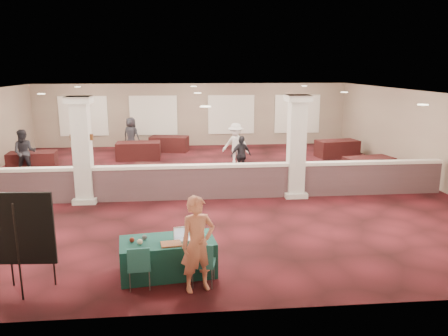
{
  "coord_description": "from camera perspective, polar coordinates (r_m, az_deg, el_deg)",
  "views": [
    {
      "loc": [
        -0.49,
        -14.6,
        4.04
      ],
      "look_at": [
        0.69,
        -2.0,
        1.09
      ],
      "focal_mm": 35.0,
      "sensor_mm": 36.0,
      "label": 1
    }
  ],
  "objects": [
    {
      "name": "knitting",
      "position": [
        8.55,
        -6.92,
        -9.82
      ],
      "size": [
        0.42,
        0.34,
        0.03
      ],
      "primitive_type": "cube",
      "rotation": [
        0.0,
        0.0,
        0.13
      ],
      "color": "#C55F1F",
      "rests_on": "near_table"
    },
    {
      "name": "yarn_cream",
      "position": [
        8.63,
        -10.94,
        -9.44
      ],
      "size": [
        0.11,
        0.11,
        0.11
      ],
      "primitive_type": "sphere",
      "color": "#F0E8C5",
      "rests_on": "near_table"
    },
    {
      "name": "screen_glow",
      "position": [
        8.81,
        -5.56,
        -8.39
      ],
      "size": [
        0.29,
        0.04,
        0.18
      ],
      "primitive_type": "cube",
      "rotation": [
        0.0,
        0.0,
        0.13
      ],
      "color": "silver",
      "rests_on": "near_table"
    },
    {
      "name": "sconce_left",
      "position": [
        13.66,
        -19.26,
        3.8
      ],
      "size": [
        0.12,
        0.12,
        0.18
      ],
      "color": "brown",
      "rests_on": "column_left"
    },
    {
      "name": "ground",
      "position": [
        15.16,
        -3.31,
        -2.36
      ],
      "size": [
        16.0,
        16.0,
        0.0
      ],
      "primitive_type": "plane",
      "color": "#4C1318",
      "rests_on": "ground"
    },
    {
      "name": "conf_chair_side",
      "position": [
        8.36,
        -11.03,
        -12.17
      ],
      "size": [
        0.46,
        0.46,
        0.85
      ],
      "rotation": [
        0.0,
        0.0,
        0.08
      ],
      "color": "#225F63",
      "rests_on": "ground"
    },
    {
      "name": "far_table_front_center",
      "position": [
        15.47,
        -8.87,
        -0.86
      ],
      "size": [
        1.86,
        1.26,
        0.69
      ],
      "primitive_type": "cube",
      "rotation": [
        0.0,
        0.0,
        -0.27
      ],
      "color": "black",
      "rests_on": "ground"
    },
    {
      "name": "scissors",
      "position": [
        8.59,
        -2.97,
        -9.66
      ],
      "size": [
        0.12,
        0.04,
        0.01
      ],
      "primitive_type": "cube",
      "rotation": [
        0.0,
        0.0,
        0.13
      ],
      "color": "red",
      "rests_on": "near_table"
    },
    {
      "name": "yarn_red",
      "position": [
        8.77,
        -11.94,
        -9.16
      ],
      "size": [
        0.1,
        0.1,
        0.1
      ],
      "primitive_type": "sphere",
      "color": "maroon",
      "rests_on": "near_table"
    },
    {
      "name": "yarn_grey",
      "position": [
        8.84,
        -10.36,
        -8.9
      ],
      "size": [
        0.1,
        0.1,
        0.1
      ],
      "primitive_type": "sphere",
      "color": "#545559",
      "rests_on": "near_table"
    },
    {
      "name": "far_table_front_right",
      "position": [
        17.28,
        18.35,
        0.15
      ],
      "size": [
        1.93,
        1.24,
        0.72
      ],
      "primitive_type": "cube",
      "rotation": [
        0.0,
        0.0,
        0.2
      ],
      "color": "black",
      "rests_on": "ground"
    },
    {
      "name": "conf_chair_main",
      "position": [
        8.31,
        -2.8,
        -11.96
      ],
      "size": [
        0.51,
        0.51,
        0.88
      ],
      "rotation": [
        0.0,
        0.0,
        -0.17
      ],
      "color": "#225F63",
      "rests_on": "ground"
    },
    {
      "name": "near_table",
      "position": [
        8.91,
        -7.34,
        -11.43
      ],
      "size": [
        1.95,
        1.16,
        0.71
      ],
      "primitive_type": "cube",
      "rotation": [
        0.0,
        0.0,
        0.13
      ],
      "color": "#0F3A34",
      "rests_on": "ground"
    },
    {
      "name": "attendee_c",
      "position": [
        16.58,
        2.23,
        1.66
      ],
      "size": [
        0.97,
        0.76,
        1.5
      ],
      "primitive_type": "imported",
      "rotation": [
        0.0,
        0.0,
        0.45
      ],
      "color": "black",
      "rests_on": "ground"
    },
    {
      "name": "far_table_front_left",
      "position": [
        18.96,
        -23.72,
        0.83
      ],
      "size": [
        1.88,
        1.08,
        0.73
      ],
      "primitive_type": "cube",
      "rotation": [
        0.0,
        0.0,
        0.1
      ],
      "color": "black",
      "rests_on": "ground"
    },
    {
      "name": "attendee_a",
      "position": [
        18.17,
        -24.59,
        1.87
      ],
      "size": [
        0.89,
        0.58,
        1.74
      ],
      "primitive_type": "imported",
      "rotation": [
        0.0,
        0.0,
        0.15
      ],
      "color": "black",
      "rests_on": "ground"
    },
    {
      "name": "wall_back",
      "position": [
        22.74,
        -4.12,
        6.93
      ],
      "size": [
        16.0,
        0.04,
        3.2
      ],
      "primitive_type": "cube",
      "color": "#7F6658",
      "rests_on": "ground"
    },
    {
      "name": "attendee_b",
      "position": [
        18.01,
        1.55,
        3.05
      ],
      "size": [
        1.25,
        0.98,
        1.78
      ],
      "primitive_type": "imported",
      "rotation": [
        0.0,
        0.0,
        -0.47
      ],
      "color": "silver",
      "rests_on": "ground"
    },
    {
      "name": "far_table_back_center",
      "position": [
        21.43,
        -7.16,
        3.15
      ],
      "size": [
        1.96,
        1.28,
        0.73
      ],
      "primitive_type": "cube",
      "rotation": [
        0.0,
        0.0,
        -0.22
      ],
      "color": "black",
      "rests_on": "ground"
    },
    {
      "name": "easel_board",
      "position": [
        8.62,
        -24.78,
        -7.34
      ],
      "size": [
        1.12,
        0.58,
        1.9
      ],
      "rotation": [
        0.0,
        0.0,
        -0.06
      ],
      "color": "black",
      "rests_on": "ground"
    },
    {
      "name": "laptop_base",
      "position": [
        8.75,
        -5.45,
        -9.25
      ],
      "size": [
        0.35,
        0.26,
        0.02
      ],
      "primitive_type": "cube",
      "rotation": [
        0.0,
        0.0,
        0.13
      ],
      "color": "silver",
      "rests_on": "near_table"
    },
    {
      "name": "woman",
      "position": [
        8.05,
        -3.44,
        -9.89
      ],
      "size": [
        0.75,
        0.62,
        1.8
      ],
      "primitive_type": "imported",
      "rotation": [
        0.0,
        0.0,
        0.33
      ],
      "color": "#D27B5B",
      "rests_on": "ground"
    },
    {
      "name": "wall_right",
      "position": [
        17.07,
        24.6,
        3.71
      ],
      "size": [
        0.04,
        16.0,
        3.2
      ],
      "primitive_type": "cube",
      "color": "#7F6658",
      "rests_on": "ground"
    },
    {
      "name": "sconce_right",
      "position": [
        13.54,
        -16.95,
        3.88
      ],
      "size": [
        0.12,
        0.12,
        0.18
      ],
      "color": "brown",
      "rests_on": "column_left"
    },
    {
      "name": "column_right",
      "position": [
        13.77,
        9.43,
        2.89
      ],
      "size": [
        0.72,
        0.72,
        3.2
      ],
      "color": "beige",
      "rests_on": "ground"
    },
    {
      "name": "far_table_back_right",
      "position": [
        20.65,
        14.54,
        2.49
      ],
      "size": [
        1.99,
        1.22,
        0.76
      ],
      "primitive_type": "cube",
      "rotation": [
        0.0,
        0.0,
        0.16
      ],
      "color": "black",
      "rests_on": "ground"
    },
    {
      "name": "far_table_back_left",
      "position": [
        19.76,
        -11.1,
        2.22
      ],
      "size": [
        1.93,
        1.0,
        0.78
      ],
      "primitive_type": "cube",
      "rotation": [
        0.0,
        0.0,
        0.02
      ],
      "color": "black",
      "rests_on": "ground"
    },
    {
      "name": "ceiling",
      "position": [
        14.64,
        -3.47,
        9.81
      ],
      "size": [
        16.0,
        16.0,
        0.02
      ],
      "primitive_type": "cube",
      "color": "silver",
      "rests_on": "wall_back"
    },
    {
      "name": "column_left",
      "position": [
        13.66,
        -18.0,
        2.34
      ],
      "size": [
        0.72,
        0.72,
        3.2
      ],
      "color": "beige",
      "rests_on": "ground"
    },
    {
      "name": "attendee_d",
      "position": [
        21.3,
        -12.02,
        4.22
      ],
      "size": [
        0.95,
        0.77,
        1.7
      ],
      "primitive_type": "imported",
      "rotation": [
        0.0,
        0.0,
        2.69
      ],
      "color": "black",
      "rests_on": "ground"
    },
    {
      "name": "laptop_screen",
      "position": [
        8.81,
        -5.57,
        -8.29
      ],
      "size": [
        0.32,
        0.05,
        0.21
      ],
      "primitive_type": "cube",
      "rotation": [
        0.0,
        0.0,
        0.13
      ],
      "color": "silver",
      "rests_on": "near_table"
    },
    {
      "name": "wall_front",
      "position": [
        7.06,
        -1.04,
        -7.12
      ],
      "size": [
        16.0,
        0.04,
        3.2
      ],
      "primitive_type": "cube",
      "color": "#7F6658",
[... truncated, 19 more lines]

